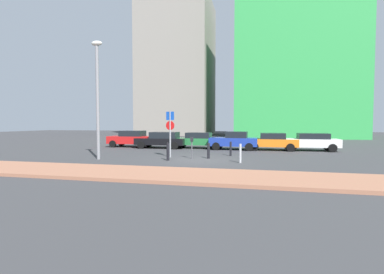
# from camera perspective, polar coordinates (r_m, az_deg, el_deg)

# --- Properties ---
(ground_plane) EXTENTS (120.00, 120.00, 0.00)m
(ground_plane) POSITION_cam_1_polar(r_m,az_deg,el_deg) (17.23, 1.24, -4.64)
(ground_plane) COLOR #38383A
(sidewalk_brick) EXTENTS (40.00, 3.21, 0.14)m
(sidewalk_brick) POSITION_cam_1_polar(r_m,az_deg,el_deg) (12.00, -3.99, -7.61)
(sidewalk_brick) COLOR #9E664C
(sidewalk_brick) RESTS_ON ground
(parked_car_red) EXTENTS (4.25, 1.94, 1.53)m
(parked_car_red) POSITION_cam_1_polar(r_m,az_deg,el_deg) (27.00, -12.10, -0.29)
(parked_car_red) COLOR red
(parked_car_red) RESTS_ON ground
(parked_car_black) EXTENTS (4.47, 2.08, 1.44)m
(parked_car_black) POSITION_cam_1_polar(r_m,az_deg,el_deg) (25.30, -6.05, -0.53)
(parked_car_black) COLOR black
(parked_car_black) RESTS_ON ground
(parked_car_green) EXTENTS (4.64, 1.99, 1.40)m
(parked_car_green) POSITION_cam_1_polar(r_m,az_deg,el_deg) (25.09, 1.18, -0.61)
(parked_car_green) COLOR #237238
(parked_car_green) RESTS_ON ground
(parked_car_blue) EXTENTS (4.02, 2.04, 1.53)m
(parked_car_blue) POSITION_cam_1_polar(r_m,az_deg,el_deg) (23.98, 8.53, -0.69)
(parked_car_blue) COLOR #1E389E
(parked_car_blue) RESTS_ON ground
(parked_car_orange) EXTENTS (4.04, 1.97, 1.42)m
(parked_car_orange) POSITION_cam_1_polar(r_m,az_deg,el_deg) (24.17, 15.85, -0.82)
(parked_car_orange) COLOR orange
(parked_car_orange) RESTS_ON ground
(parked_car_white) EXTENTS (4.35, 1.91, 1.42)m
(parked_car_white) POSITION_cam_1_polar(r_m,az_deg,el_deg) (24.67, 22.87, -0.83)
(parked_car_white) COLOR white
(parked_car_white) RESTS_ON ground
(parking_sign_post) EXTENTS (0.60, 0.13, 3.01)m
(parking_sign_post) POSITION_cam_1_polar(r_m,az_deg,el_deg) (18.43, -4.44, 1.76)
(parking_sign_post) COLOR gray
(parking_sign_post) RESTS_ON ground
(parking_meter) EXTENTS (0.18, 0.14, 1.36)m
(parking_meter) POSITION_cam_1_polar(r_m,az_deg,el_deg) (17.69, -0.04, -1.56)
(parking_meter) COLOR #4C4C51
(parking_meter) RESTS_ON ground
(street_lamp) EXTENTS (0.70, 0.36, 7.23)m
(street_lamp) POSITION_cam_1_polar(r_m,az_deg,el_deg) (18.43, -18.55, 8.91)
(street_lamp) COLOR gray
(street_lamp) RESTS_ON ground
(traffic_bollard_near) EXTENTS (0.17, 0.17, 0.98)m
(traffic_bollard_near) POSITION_cam_1_polar(r_m,az_deg,el_deg) (17.88, 3.36, -2.79)
(traffic_bollard_near) COLOR black
(traffic_bollard_near) RESTS_ON ground
(traffic_bollard_mid) EXTENTS (0.13, 0.13, 1.08)m
(traffic_bollard_mid) POSITION_cam_1_polar(r_m,az_deg,el_deg) (16.12, 9.73, -3.28)
(traffic_bollard_mid) COLOR #B7B7BC
(traffic_bollard_mid) RESTS_ON ground
(traffic_bollard_far) EXTENTS (0.17, 0.17, 1.05)m
(traffic_bollard_far) POSITION_cam_1_polar(r_m,az_deg,el_deg) (16.94, -4.88, -2.99)
(traffic_bollard_far) COLOR black
(traffic_bollard_far) RESTS_ON ground
(traffic_bollard_edge) EXTENTS (0.15, 0.15, 0.98)m
(traffic_bollard_edge) POSITION_cam_1_polar(r_m,az_deg,el_deg) (19.41, 7.81, -2.37)
(traffic_bollard_edge) COLOR black
(traffic_bollard_edge) RESTS_ON ground
(building_colorful_midrise) EXTENTS (18.20, 17.03, 24.57)m
(building_colorful_midrise) POSITION_cam_1_polar(r_m,az_deg,el_deg) (51.35, 19.75, 13.96)
(building_colorful_midrise) COLOR green
(building_colorful_midrise) RESTS_ON ground
(building_under_construction) EXTENTS (12.90, 12.93, 25.55)m
(building_under_construction) POSITION_cam_1_polar(r_m,az_deg,el_deg) (56.18, -2.91, 13.65)
(building_under_construction) COLOR gray
(building_under_construction) RESTS_ON ground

